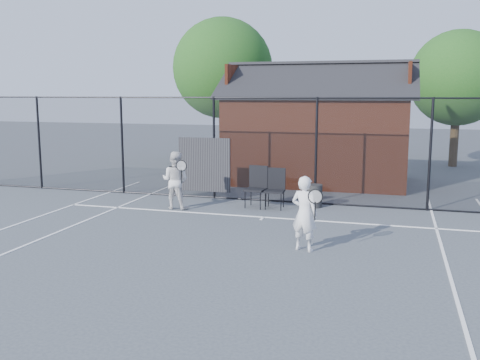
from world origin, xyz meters
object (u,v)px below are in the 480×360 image
(player_front, at_px, (304,213))
(chair_left, at_px, (275,189))
(clubhouse, at_px, (318,136))
(player_back, at_px, (175,180))
(chair_right, at_px, (256,188))
(waste_bin, at_px, (314,196))

(player_front, distance_m, chair_left, 3.92)
(clubhouse, height_order, player_back, clubhouse)
(chair_left, distance_m, chair_right, 0.53)
(player_back, distance_m, waste_bin, 3.82)
(player_front, distance_m, chair_right, 4.14)
(player_front, xyz_separation_m, waste_bin, (-0.41, 4.15, -0.44))
(clubhouse, relative_size, waste_bin, 10.40)
(player_back, height_order, waste_bin, player_back)
(clubhouse, distance_m, player_front, 8.65)
(player_back, bearing_deg, waste_bin, 19.28)
(player_back, xyz_separation_m, waste_bin, (3.58, 1.25, -0.47))
(waste_bin, bearing_deg, chair_right, -162.01)
(player_front, xyz_separation_m, player_back, (-3.99, 2.90, 0.03))
(clubhouse, height_order, player_front, clubhouse)
(chair_left, distance_m, waste_bin, 1.15)
(clubhouse, relative_size, chair_right, 5.89)
(clubhouse, bearing_deg, player_front, -83.68)
(player_front, bearing_deg, chair_right, 118.07)
(clubhouse, height_order, waste_bin, clubhouse)
(player_front, relative_size, player_back, 0.96)
(player_front, xyz_separation_m, chair_left, (-1.42, 3.65, -0.22))
(chair_right, bearing_deg, clubhouse, 84.84)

